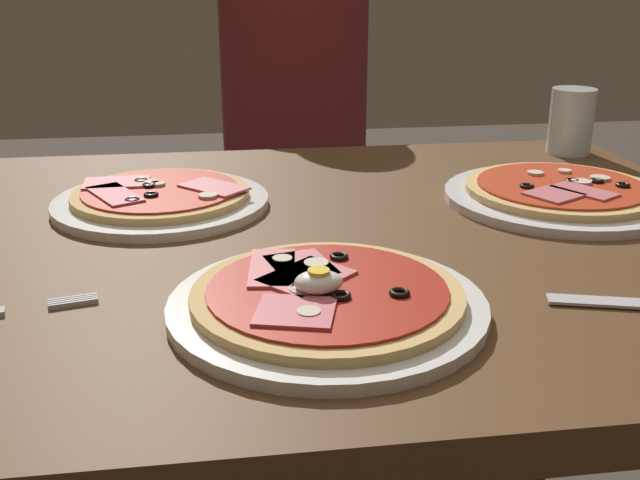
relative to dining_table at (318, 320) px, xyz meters
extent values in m
cube|color=brown|center=(0.00, 0.00, 0.10)|extent=(1.10, 0.86, 0.04)
cylinder|color=#3C2715|center=(-0.49, 0.37, -0.27)|extent=(0.07, 0.07, 0.70)
cylinder|color=#3C2715|center=(0.49, 0.37, -0.27)|extent=(0.07, 0.07, 0.70)
cylinder|color=white|center=(-0.02, -0.22, 0.12)|extent=(0.30, 0.30, 0.01)
cylinder|color=#DBB26B|center=(-0.02, -0.22, 0.14)|extent=(0.25, 0.25, 0.01)
cylinder|color=#A82314|center=(-0.02, -0.22, 0.14)|extent=(0.22, 0.22, 0.00)
torus|color=black|center=(0.04, -0.25, 0.15)|extent=(0.02, 0.02, 0.00)
torus|color=black|center=(-0.01, -0.25, 0.15)|extent=(0.02, 0.02, 0.00)
torus|color=black|center=(-0.05, -0.22, 0.15)|extent=(0.02, 0.02, 0.00)
torus|color=black|center=(0.00, -0.15, 0.15)|extent=(0.02, 0.02, 0.00)
cube|color=#D16B70|center=(-0.07, -0.17, 0.15)|extent=(0.05, 0.10, 0.00)
cube|color=#C65B66|center=(-0.06, -0.27, 0.15)|extent=(0.08, 0.08, 0.00)
cube|color=#D16B70|center=(-0.04, -0.20, 0.15)|extent=(0.10, 0.10, 0.00)
cube|color=#D16B70|center=(-0.04, -0.17, 0.15)|extent=(0.07, 0.08, 0.00)
cylinder|color=beige|center=(-0.06, -0.15, 0.15)|extent=(0.02, 0.02, 0.00)
cylinder|color=beige|center=(-0.03, -0.17, 0.15)|extent=(0.02, 0.02, 0.00)
cylinder|color=beige|center=(-0.05, -0.27, 0.15)|extent=(0.02, 0.02, 0.00)
cylinder|color=beige|center=(-0.04, -0.23, 0.15)|extent=(0.03, 0.03, 0.00)
ellipsoid|color=white|center=(-0.03, -0.23, 0.15)|extent=(0.04, 0.03, 0.02)
cylinder|color=yellow|center=(-0.03, -0.23, 0.16)|extent=(0.02, 0.02, 0.00)
cylinder|color=white|center=(-0.19, 0.12, 0.12)|extent=(0.28, 0.28, 0.01)
cylinder|color=#DBB26B|center=(-0.19, 0.12, 0.14)|extent=(0.23, 0.23, 0.01)
cylinder|color=#B72D19|center=(-0.19, 0.12, 0.14)|extent=(0.20, 0.20, 0.00)
torus|color=black|center=(-0.22, 0.07, 0.15)|extent=(0.02, 0.02, 0.00)
torus|color=black|center=(-0.22, 0.16, 0.15)|extent=(0.02, 0.02, 0.00)
torus|color=black|center=(-0.20, 0.09, 0.15)|extent=(0.02, 0.02, 0.00)
torus|color=black|center=(-0.21, 0.14, 0.15)|extent=(0.02, 0.02, 0.00)
cube|color=#D16B70|center=(-0.25, 0.16, 0.15)|extent=(0.09, 0.06, 0.00)
cube|color=#C65B66|center=(-0.25, 0.10, 0.15)|extent=(0.08, 0.11, 0.00)
cube|color=#D16B70|center=(-0.12, 0.12, 0.15)|extent=(0.10, 0.10, 0.00)
cylinder|color=beige|center=(-0.13, 0.08, 0.15)|extent=(0.02, 0.02, 0.00)
cylinder|color=beige|center=(-0.20, 0.15, 0.15)|extent=(0.02, 0.02, 0.00)
cylinder|color=beige|center=(-0.20, 0.14, 0.15)|extent=(0.02, 0.02, 0.00)
cylinder|color=white|center=(0.34, 0.07, 0.12)|extent=(0.31, 0.31, 0.01)
cylinder|color=#DBB26B|center=(0.34, 0.07, 0.14)|extent=(0.25, 0.25, 0.01)
cylinder|color=red|center=(0.34, 0.07, 0.14)|extent=(0.22, 0.22, 0.00)
torus|color=black|center=(0.41, 0.05, 0.15)|extent=(0.02, 0.02, 0.00)
torus|color=black|center=(0.29, 0.06, 0.15)|extent=(0.02, 0.02, 0.00)
torus|color=black|center=(0.39, 0.07, 0.15)|extent=(0.02, 0.02, 0.00)
torus|color=black|center=(0.36, 0.08, 0.15)|extent=(0.02, 0.02, 0.00)
cube|color=#D16B70|center=(0.31, 0.02, 0.15)|extent=(0.08, 0.08, 0.00)
cube|color=#D16B70|center=(0.35, 0.03, 0.15)|extent=(0.08, 0.09, 0.00)
cylinder|color=beige|center=(0.40, 0.08, 0.15)|extent=(0.03, 0.03, 0.00)
cylinder|color=beige|center=(0.32, 0.12, 0.15)|extent=(0.02, 0.02, 0.00)
cylinder|color=beige|center=(0.37, 0.07, 0.15)|extent=(0.03, 0.03, 0.00)
cylinder|color=beige|center=(0.37, 0.13, 0.15)|extent=(0.02, 0.02, 0.00)
cylinder|color=silver|center=(0.47, 0.33, 0.17)|extent=(0.07, 0.07, 0.11)
cylinder|color=silver|center=(0.47, 0.33, 0.14)|extent=(0.06, 0.06, 0.04)
cube|color=silver|center=(-0.26, -0.18, 0.12)|extent=(0.04, 0.01, 0.00)
cube|color=silver|center=(-0.26, -0.17, 0.12)|extent=(0.04, 0.01, 0.00)
cube|color=silver|center=(-0.26, -0.17, 0.12)|extent=(0.04, 0.01, 0.00)
cube|color=silver|center=(-0.26, -0.16, 0.12)|extent=(0.04, 0.01, 0.00)
cube|color=silver|center=(0.24, -0.24, 0.12)|extent=(0.11, 0.05, 0.00)
cylinder|color=black|center=(0.06, 0.81, -0.39)|extent=(0.29, 0.29, 0.46)
cylinder|color=maroon|center=(0.06, 0.81, 0.10)|extent=(0.32, 0.32, 0.52)
camera|label=1|loc=(-0.12, -0.84, 0.42)|focal=42.04mm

